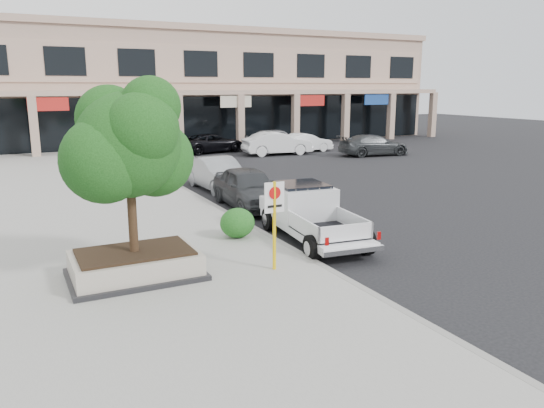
{
  "coord_description": "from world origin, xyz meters",
  "views": [
    {
      "loc": [
        -8.72,
        -11.96,
        4.79
      ],
      "look_at": [
        -1.98,
        1.5,
        1.43
      ],
      "focal_mm": 35.0,
      "sensor_mm": 36.0,
      "label": 1
    }
  ],
  "objects_px": {
    "curb_car_b": "(218,174)",
    "lot_car_b": "(277,143)",
    "lot_car_f": "(305,143)",
    "lot_car_c": "(374,145)",
    "pickup_truck": "(313,215)",
    "curb_car_d": "(144,146)",
    "lot_car_d": "(212,143)",
    "planter_tree": "(133,145)",
    "no_parking_sign": "(274,214)",
    "planter": "(135,264)",
    "curb_car_a": "(249,188)",
    "curb_car_c": "(165,156)",
    "lot_car_e": "(277,139)",
    "lot_car_a": "(276,142)"
  },
  "relations": [
    {
      "from": "no_parking_sign",
      "to": "lot_car_d",
      "type": "xyz_separation_m",
      "value": [
        7.6,
        25.2,
        -0.95
      ]
    },
    {
      "from": "curb_car_b",
      "to": "lot_car_b",
      "type": "bearing_deg",
      "value": 48.2
    },
    {
      "from": "curb_car_c",
      "to": "lot_car_e",
      "type": "height_order",
      "value": "lot_car_e"
    },
    {
      "from": "lot_car_f",
      "to": "lot_car_e",
      "type": "bearing_deg",
      "value": 38.63
    },
    {
      "from": "lot_car_e",
      "to": "lot_car_d",
      "type": "bearing_deg",
      "value": 76.4
    },
    {
      "from": "pickup_truck",
      "to": "curb_car_a",
      "type": "distance_m",
      "value": 5.29
    },
    {
      "from": "curb_car_d",
      "to": "curb_car_b",
      "type": "bearing_deg",
      "value": -95.14
    },
    {
      "from": "curb_car_d",
      "to": "lot_car_e",
      "type": "height_order",
      "value": "lot_car_e"
    },
    {
      "from": "lot_car_f",
      "to": "pickup_truck",
      "type": "bearing_deg",
      "value": 148.2
    },
    {
      "from": "no_parking_sign",
      "to": "lot_car_e",
      "type": "height_order",
      "value": "no_parking_sign"
    },
    {
      "from": "curb_car_c",
      "to": "lot_car_e",
      "type": "distance_m",
      "value": 11.54
    },
    {
      "from": "no_parking_sign",
      "to": "curb_car_d",
      "type": "relative_size",
      "value": 0.47
    },
    {
      "from": "curb_car_b",
      "to": "curb_car_a",
      "type": "bearing_deg",
      "value": -95.26
    },
    {
      "from": "no_parking_sign",
      "to": "pickup_truck",
      "type": "distance_m",
      "value": 3.4
    },
    {
      "from": "planter_tree",
      "to": "lot_car_b",
      "type": "height_order",
      "value": "planter_tree"
    },
    {
      "from": "pickup_truck",
      "to": "curb_car_a",
      "type": "height_order",
      "value": "pickup_truck"
    },
    {
      "from": "lot_car_d",
      "to": "no_parking_sign",
      "type": "bearing_deg",
      "value": 152.73
    },
    {
      "from": "pickup_truck",
      "to": "lot_car_b",
      "type": "height_order",
      "value": "pickup_truck"
    },
    {
      "from": "lot_car_f",
      "to": "lot_car_c",
      "type": "bearing_deg",
      "value": -142.93
    },
    {
      "from": "curb_car_d",
      "to": "lot_car_b",
      "type": "distance_m",
      "value": 9.35
    },
    {
      "from": "lot_car_e",
      "to": "lot_car_f",
      "type": "height_order",
      "value": "lot_car_e"
    },
    {
      "from": "no_parking_sign",
      "to": "curb_car_d",
      "type": "distance_m",
      "value": 25.36
    },
    {
      "from": "lot_car_b",
      "to": "lot_car_f",
      "type": "relative_size",
      "value": 1.19
    },
    {
      "from": "lot_car_d",
      "to": "curb_car_d",
      "type": "bearing_deg",
      "value": 79.34
    },
    {
      "from": "curb_car_c",
      "to": "lot_car_e",
      "type": "xyz_separation_m",
      "value": [
        10.13,
        5.54,
        0.01
      ]
    },
    {
      "from": "lot_car_d",
      "to": "lot_car_f",
      "type": "bearing_deg",
      "value": -124.31
    },
    {
      "from": "curb_car_b",
      "to": "lot_car_b",
      "type": "height_order",
      "value": "lot_car_b"
    },
    {
      "from": "lot_car_b",
      "to": "lot_car_d",
      "type": "xyz_separation_m",
      "value": [
        -3.68,
        3.41,
        -0.12
      ]
    },
    {
      "from": "lot_car_b",
      "to": "lot_car_d",
      "type": "height_order",
      "value": "lot_car_b"
    },
    {
      "from": "lot_car_c",
      "to": "no_parking_sign",
      "type": "bearing_deg",
      "value": 144.06
    },
    {
      "from": "pickup_truck",
      "to": "curb_car_d",
      "type": "bearing_deg",
      "value": 95.75
    },
    {
      "from": "lot_car_f",
      "to": "lot_car_a",
      "type": "bearing_deg",
      "value": 77.71
    },
    {
      "from": "pickup_truck",
      "to": "curb_car_c",
      "type": "height_order",
      "value": "pickup_truck"
    },
    {
      "from": "planter",
      "to": "pickup_truck",
      "type": "distance_m",
      "value": 5.94
    },
    {
      "from": "lot_car_c",
      "to": "lot_car_e",
      "type": "relative_size",
      "value": 1.03
    },
    {
      "from": "lot_car_b",
      "to": "lot_car_d",
      "type": "distance_m",
      "value": 5.01
    },
    {
      "from": "planter_tree",
      "to": "lot_car_e",
      "type": "height_order",
      "value": "planter_tree"
    },
    {
      "from": "pickup_truck",
      "to": "lot_car_a",
      "type": "height_order",
      "value": "pickup_truck"
    },
    {
      "from": "curb_car_b",
      "to": "lot_car_c",
      "type": "xyz_separation_m",
      "value": [
        14.34,
        7.02,
        -0.04
      ]
    },
    {
      "from": "curb_car_d",
      "to": "planter_tree",
      "type": "bearing_deg",
      "value": -109.66
    },
    {
      "from": "planter",
      "to": "no_parking_sign",
      "type": "distance_m",
      "value": 3.68
    },
    {
      "from": "planter_tree",
      "to": "lot_car_f",
      "type": "height_order",
      "value": "planter_tree"
    },
    {
      "from": "planter_tree",
      "to": "lot_car_e",
      "type": "distance_m",
      "value": 27.86
    },
    {
      "from": "lot_car_a",
      "to": "lot_car_c",
      "type": "distance_m",
      "value": 6.98
    },
    {
      "from": "lot_car_f",
      "to": "planter",
      "type": "bearing_deg",
      "value": 138.77
    },
    {
      "from": "lot_car_d",
      "to": "lot_car_f",
      "type": "distance_m",
      "value": 6.89
    },
    {
      "from": "curb_car_a",
      "to": "lot_car_a",
      "type": "bearing_deg",
      "value": 62.64
    },
    {
      "from": "planter",
      "to": "curb_car_a",
      "type": "xyz_separation_m",
      "value": [
        5.96,
        6.44,
        0.33
      ]
    },
    {
      "from": "curb_car_b",
      "to": "lot_car_a",
      "type": "xyz_separation_m",
      "value": [
        8.89,
        11.37,
        0.01
      ]
    },
    {
      "from": "lot_car_a",
      "to": "lot_car_b",
      "type": "xyz_separation_m",
      "value": [
        -0.43,
        -1.01,
        0.03
      ]
    }
  ]
}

